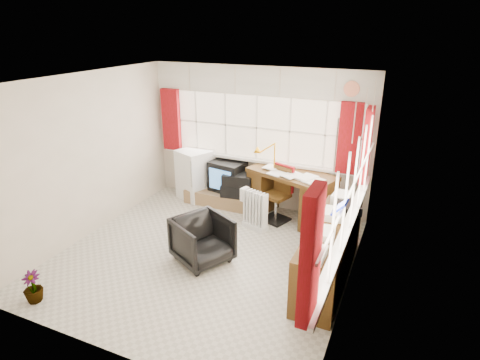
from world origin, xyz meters
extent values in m
plane|color=beige|center=(0.00, 0.00, 0.00)|extent=(4.00, 4.00, 0.00)
plane|color=beige|center=(0.00, 2.00, 1.25)|extent=(4.00, 0.00, 4.00)
plane|color=beige|center=(0.00, -2.00, 1.25)|extent=(4.00, 0.00, 4.00)
plane|color=beige|center=(-2.00, 0.00, 1.25)|extent=(0.00, 4.00, 4.00)
plane|color=beige|center=(2.00, 0.00, 1.25)|extent=(0.00, 4.00, 4.00)
plane|color=white|center=(0.00, 0.00, 2.50)|extent=(4.00, 4.00, 0.00)
plane|color=beige|center=(0.00, 1.98, 1.45)|extent=(3.60, 0.00, 3.60)
cube|color=white|center=(0.00, 1.94, 0.87)|extent=(3.70, 0.12, 0.05)
cube|color=white|center=(-1.20, 1.97, 1.45)|extent=(0.03, 0.02, 1.10)
cube|color=white|center=(-0.60, 1.97, 1.45)|extent=(0.03, 0.02, 1.10)
cube|color=white|center=(0.00, 1.97, 1.45)|extent=(0.03, 0.02, 1.10)
cube|color=white|center=(0.60, 1.97, 1.45)|extent=(0.03, 0.02, 1.10)
cube|color=white|center=(1.20, 1.97, 1.45)|extent=(0.03, 0.02, 1.10)
plane|color=beige|center=(1.98, 0.00, 1.45)|extent=(0.00, 3.60, 3.60)
cube|color=white|center=(1.94, 0.00, 0.87)|extent=(0.12, 3.70, 0.05)
cube|color=white|center=(1.97, -1.20, 1.45)|extent=(0.02, 0.03, 1.10)
cube|color=white|center=(1.97, -0.60, 1.45)|extent=(0.02, 0.03, 1.10)
cube|color=white|center=(1.97, 0.00, 1.45)|extent=(0.02, 0.03, 1.10)
cube|color=white|center=(1.97, 0.60, 1.45)|extent=(0.02, 0.03, 1.10)
cube|color=white|center=(1.97, 1.20, 1.45)|extent=(0.02, 0.03, 1.10)
cube|color=maroon|center=(-1.70, 1.90, 1.46)|extent=(0.35, 0.10, 1.15)
cube|color=maroon|center=(1.60, 1.90, 1.46)|extent=(0.35, 0.10, 1.15)
cube|color=maroon|center=(1.90, 1.60, 1.46)|extent=(0.10, 0.35, 1.15)
cube|color=maroon|center=(1.90, -1.70, 1.46)|extent=(0.10, 0.35, 1.15)
cube|color=silver|center=(0.00, 1.96, 2.25)|extent=(3.95, 0.08, 0.48)
cube|color=silver|center=(1.96, 0.00, 2.25)|extent=(0.08, 3.95, 0.48)
cube|color=#4F3312|center=(0.75, 1.68, 0.80)|extent=(1.60, 1.15, 0.07)
cube|color=#4F3312|center=(0.23, 1.87, 0.38)|extent=(0.53, 0.72, 0.77)
cube|color=#4F3312|center=(1.28, 1.50, 0.38)|extent=(0.53, 0.72, 0.77)
cube|color=white|center=(0.75, 1.68, 0.85)|extent=(0.34, 0.40, 0.02)
cube|color=white|center=(0.75, 1.68, 0.85)|extent=(0.34, 0.40, 0.02)
cube|color=white|center=(0.75, 1.68, 0.85)|extent=(0.34, 0.40, 0.02)
cube|color=white|center=(0.75, 1.68, 0.86)|extent=(0.34, 0.40, 0.02)
cube|color=white|center=(0.75, 1.68, 0.86)|extent=(0.34, 0.40, 0.02)
cylinder|color=#EAA309|center=(0.44, 1.70, 0.85)|extent=(0.11, 0.11, 0.02)
cylinder|color=#EAA309|center=(0.44, 1.70, 1.06)|extent=(0.03, 0.03, 0.42)
cone|color=#EAA309|center=(0.44, 1.70, 1.23)|extent=(0.18, 0.15, 0.17)
cube|color=black|center=(0.56, 1.48, 0.02)|extent=(0.51, 0.51, 0.04)
cylinder|color=silver|center=(0.56, 1.48, 0.23)|extent=(0.05, 0.05, 0.46)
cube|color=#4F3312|center=(0.56, 1.48, 0.46)|extent=(0.49, 0.48, 0.05)
cube|color=#4F3312|center=(0.63, 1.66, 0.71)|extent=(0.35, 0.16, 0.44)
cube|color=maroon|center=(0.63, 1.66, 0.73)|extent=(0.39, 0.18, 0.46)
imported|color=black|center=(0.03, -0.12, 0.33)|extent=(0.97, 0.96, 0.66)
cube|color=white|center=(0.35, 1.08, 0.04)|extent=(0.47, 0.31, 0.09)
cube|color=white|center=(0.16, 1.14, 0.37)|extent=(0.07, 0.13, 0.57)
cube|color=white|center=(0.22, 1.12, 0.37)|extent=(0.07, 0.13, 0.57)
cube|color=white|center=(0.29, 1.10, 0.37)|extent=(0.07, 0.13, 0.57)
cube|color=white|center=(0.35, 1.08, 0.37)|extent=(0.07, 0.13, 0.57)
cube|color=white|center=(0.41, 1.05, 0.37)|extent=(0.07, 0.13, 0.57)
cube|color=white|center=(0.47, 1.03, 0.37)|extent=(0.07, 0.13, 0.57)
cube|color=white|center=(0.53, 1.01, 0.37)|extent=(0.07, 0.13, 0.57)
cube|color=#4F3312|center=(1.73, 0.20, 0.38)|extent=(0.50, 2.00, 0.75)
cube|color=white|center=(1.70, -0.60, 0.80)|extent=(0.24, 0.32, 0.10)
cube|color=white|center=(1.70, -0.07, 0.80)|extent=(0.24, 0.32, 0.10)
cube|color=white|center=(1.70, 0.47, 0.80)|extent=(0.24, 0.32, 0.10)
cube|color=white|center=(1.70, 1.00, 0.80)|extent=(0.24, 0.32, 0.10)
cube|color=black|center=(1.84, 0.73, 0.81)|extent=(0.41, 0.45, 0.12)
cube|color=#896444|center=(-0.55, 1.72, 0.12)|extent=(1.40, 0.50, 0.25)
cube|color=black|center=(-0.49, 1.88, 0.53)|extent=(0.70, 0.65, 0.55)
cube|color=#4786CA|center=(-0.54, 1.59, 0.53)|extent=(0.46, 0.10, 0.38)
cube|color=black|center=(-0.22, 1.67, 0.36)|extent=(0.62, 0.44, 0.21)
cube|color=black|center=(-0.22, 1.67, 0.56)|extent=(0.57, 0.41, 0.20)
cube|color=white|center=(-1.17, 1.80, 0.47)|extent=(0.73, 0.73, 0.95)
cube|color=silver|center=(-1.05, 1.44, 0.61)|extent=(0.03, 0.03, 0.50)
imported|color=white|center=(0.15, 1.73, 0.13)|extent=(0.12, 0.12, 0.27)
imported|color=#87C9BF|center=(-0.77, 0.75, 0.10)|extent=(0.09, 0.09, 0.19)
imported|color=black|center=(-1.41, -1.72, 0.20)|extent=(0.26, 0.26, 0.40)
camera|label=1|loc=(2.48, -4.38, 3.15)|focal=30.00mm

